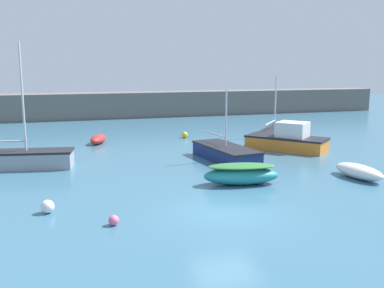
{
  "coord_description": "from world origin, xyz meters",
  "views": [
    {
      "loc": [
        -5.85,
        -14.5,
        5.47
      ],
      "look_at": [
        1.62,
        9.52,
        0.93
      ],
      "focal_mm": 40.0,
      "sensor_mm": 36.0,
      "label": 1
    }
  ],
  "objects_px": {
    "mooring_buoy_pink": "(114,220)",
    "sailboat_twin_hulled": "(274,132)",
    "dinghy_near_pier": "(98,139)",
    "sailboat_short_mast": "(226,153)",
    "sailboat_tall_mast": "(27,159)",
    "mooring_buoy_yellow": "(185,135)",
    "cabin_cruiser_white": "(288,140)",
    "rowboat_blue_near": "(359,171)",
    "rowboat_with_red_cover": "(241,174)",
    "mooring_buoy_white": "(48,207)"
  },
  "relations": [
    {
      "from": "sailboat_short_mast",
      "to": "sailboat_twin_hulled",
      "type": "distance_m",
      "value": 9.8
    },
    {
      "from": "sailboat_short_mast",
      "to": "sailboat_tall_mast",
      "type": "bearing_deg",
      "value": -104.64
    },
    {
      "from": "rowboat_blue_near",
      "to": "mooring_buoy_white",
      "type": "xyz_separation_m",
      "value": [
        -14.72,
        -0.84,
        -0.09
      ]
    },
    {
      "from": "sailboat_tall_mast",
      "to": "mooring_buoy_yellow",
      "type": "xyz_separation_m",
      "value": [
        11.12,
        7.23,
        -0.29
      ]
    },
    {
      "from": "mooring_buoy_pink",
      "to": "sailboat_twin_hulled",
      "type": "bearing_deg",
      "value": 47.03
    },
    {
      "from": "mooring_buoy_yellow",
      "to": "mooring_buoy_pink",
      "type": "height_order",
      "value": "mooring_buoy_yellow"
    },
    {
      "from": "mooring_buoy_yellow",
      "to": "mooring_buoy_pink",
      "type": "distance_m",
      "value": 18.93
    },
    {
      "from": "rowboat_blue_near",
      "to": "mooring_buoy_pink",
      "type": "distance_m",
      "value": 12.81
    },
    {
      "from": "rowboat_blue_near",
      "to": "dinghy_near_pier",
      "type": "distance_m",
      "value": 18.02
    },
    {
      "from": "cabin_cruiser_white",
      "to": "mooring_buoy_white",
      "type": "height_order",
      "value": "cabin_cruiser_white"
    },
    {
      "from": "rowboat_with_red_cover",
      "to": "sailboat_short_mast",
      "type": "relative_size",
      "value": 0.67
    },
    {
      "from": "dinghy_near_pier",
      "to": "mooring_buoy_pink",
      "type": "relative_size",
      "value": 6.68
    },
    {
      "from": "cabin_cruiser_white",
      "to": "rowboat_with_red_cover",
      "type": "relative_size",
      "value": 1.43
    },
    {
      "from": "mooring_buoy_yellow",
      "to": "rowboat_with_red_cover",
      "type": "bearing_deg",
      "value": -95.11
    },
    {
      "from": "rowboat_with_red_cover",
      "to": "sailboat_twin_hulled",
      "type": "distance_m",
      "value": 14.59
    },
    {
      "from": "sailboat_tall_mast",
      "to": "dinghy_near_pier",
      "type": "relative_size",
      "value": 2.75
    },
    {
      "from": "sailboat_twin_hulled",
      "to": "sailboat_short_mast",
      "type": "bearing_deg",
      "value": 175.68
    },
    {
      "from": "mooring_buoy_yellow",
      "to": "mooring_buoy_pink",
      "type": "relative_size",
      "value": 1.31
    },
    {
      "from": "sailboat_short_mast",
      "to": "mooring_buoy_pink",
      "type": "relative_size",
      "value": 15.18
    },
    {
      "from": "dinghy_near_pier",
      "to": "sailboat_short_mast",
      "type": "height_order",
      "value": "sailboat_short_mast"
    },
    {
      "from": "rowboat_with_red_cover",
      "to": "sailboat_tall_mast",
      "type": "xyz_separation_m",
      "value": [
        -9.9,
        6.49,
        0.03
      ]
    },
    {
      "from": "sailboat_tall_mast",
      "to": "rowboat_blue_near",
      "type": "relative_size",
      "value": 2.22
    },
    {
      "from": "cabin_cruiser_white",
      "to": "mooring_buoy_yellow",
      "type": "distance_m",
      "value": 8.55
    },
    {
      "from": "cabin_cruiser_white",
      "to": "rowboat_with_red_cover",
      "type": "height_order",
      "value": "cabin_cruiser_white"
    },
    {
      "from": "rowboat_with_red_cover",
      "to": "sailboat_short_mast",
      "type": "distance_m",
      "value": 5.31
    },
    {
      "from": "cabin_cruiser_white",
      "to": "dinghy_near_pier",
      "type": "relative_size",
      "value": 2.19
    },
    {
      "from": "rowboat_with_red_cover",
      "to": "rowboat_blue_near",
      "type": "xyz_separation_m",
      "value": [
        6.05,
        -0.72,
        -0.15
      ]
    },
    {
      "from": "cabin_cruiser_white",
      "to": "rowboat_with_red_cover",
      "type": "distance_m",
      "value": 9.48
    },
    {
      "from": "rowboat_with_red_cover",
      "to": "mooring_buoy_yellow",
      "type": "bearing_deg",
      "value": 96.36
    },
    {
      "from": "sailboat_twin_hulled",
      "to": "mooring_buoy_white",
      "type": "relative_size",
      "value": 10.37
    },
    {
      "from": "rowboat_blue_near",
      "to": "mooring_buoy_white",
      "type": "relative_size",
      "value": 5.93
    },
    {
      "from": "rowboat_blue_near",
      "to": "mooring_buoy_yellow",
      "type": "xyz_separation_m",
      "value": [
        -4.82,
        14.44,
        -0.1
      ]
    },
    {
      "from": "rowboat_blue_near",
      "to": "sailboat_twin_hulled",
      "type": "relative_size",
      "value": 0.57
    },
    {
      "from": "rowboat_with_red_cover",
      "to": "sailboat_tall_mast",
      "type": "distance_m",
      "value": 11.83
    },
    {
      "from": "sailboat_tall_mast",
      "to": "rowboat_blue_near",
      "type": "distance_m",
      "value": 17.5
    },
    {
      "from": "sailboat_short_mast",
      "to": "sailboat_twin_hulled",
      "type": "relative_size",
      "value": 1.05
    },
    {
      "from": "mooring_buoy_white",
      "to": "mooring_buoy_yellow",
      "type": "distance_m",
      "value": 18.2
    },
    {
      "from": "rowboat_blue_near",
      "to": "dinghy_near_pier",
      "type": "xyz_separation_m",
      "value": [
        -11.52,
        13.85,
        -0.03
      ]
    },
    {
      "from": "rowboat_blue_near",
      "to": "mooring_buoy_yellow",
      "type": "distance_m",
      "value": 15.22
    },
    {
      "from": "rowboat_with_red_cover",
      "to": "dinghy_near_pier",
      "type": "distance_m",
      "value": 14.23
    },
    {
      "from": "sailboat_short_mast",
      "to": "mooring_buoy_white",
      "type": "bearing_deg",
      "value": -63.75
    },
    {
      "from": "sailboat_tall_mast",
      "to": "sailboat_short_mast",
      "type": "bearing_deg",
      "value": 3.16
    },
    {
      "from": "cabin_cruiser_white",
      "to": "dinghy_near_pier",
      "type": "xyz_separation_m",
      "value": [
        -11.91,
        6.18,
        -0.36
      ]
    },
    {
      "from": "sailboat_twin_hulled",
      "to": "mooring_buoy_yellow",
      "type": "bearing_deg",
      "value": 117.46
    },
    {
      "from": "rowboat_with_red_cover",
      "to": "sailboat_twin_hulled",
      "type": "bearing_deg",
      "value": 67.38
    },
    {
      "from": "rowboat_with_red_cover",
      "to": "rowboat_blue_near",
      "type": "bearing_deg",
      "value": 4.67
    },
    {
      "from": "mooring_buoy_yellow",
      "to": "mooring_buoy_white",
      "type": "bearing_deg",
      "value": -122.93
    },
    {
      "from": "dinghy_near_pier",
      "to": "mooring_buoy_yellow",
      "type": "relative_size",
      "value": 5.11
    },
    {
      "from": "cabin_cruiser_white",
      "to": "rowboat_with_red_cover",
      "type": "xyz_separation_m",
      "value": [
        -6.44,
        -6.95,
        -0.18
      ]
    },
    {
      "from": "dinghy_near_pier",
      "to": "mooring_buoy_yellow",
      "type": "bearing_deg",
      "value": 118.35
    }
  ]
}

